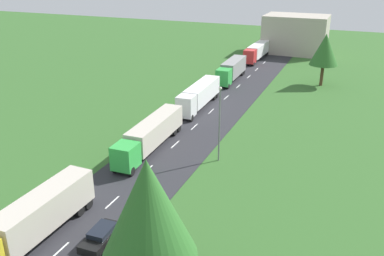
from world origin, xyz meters
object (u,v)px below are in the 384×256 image
car_second (101,236)px  lamppost_second (219,121)px  truck_second (151,134)px  tree_oak (325,50)px  truck_lead (35,218)px  distant_building (295,34)px  truck_fifth (257,51)px  tree_birch (148,209)px  truck_fourth (232,70)px  motorcycle_courier (112,249)px  truck_third (199,95)px

car_second → lamppost_second: size_ratio=0.47×
truck_second → tree_oak: (16.29, 37.43, 4.62)m
lamppost_second → truck_lead: bearing=-114.7°
lamppost_second → distant_building: 65.21m
car_second → distant_building: (1.70, 83.60, 3.81)m
truck_fifth → tree_birch: tree_birch is taller
tree_oak → truck_fourth: bearing=-168.9°
motorcycle_courier → lamppost_second: size_ratio=0.22×
truck_fifth → tree_oak: size_ratio=1.54×
truck_fifth → car_second: bearing=-86.0°
truck_third → truck_fifth: truck_third is taller
tree_birch → distant_building: (-4.82, 87.18, -2.59)m
motorcycle_courier → truck_second: bearing=108.5°
truck_fourth → motorcycle_courier: size_ratio=6.59×
tree_oak → distant_building: 29.72m
truck_fourth → tree_birch: size_ratio=1.19×
truck_fourth → distant_building: size_ratio=0.84×
truck_third → truck_fourth: 17.36m
truck_second → lamppost_second: (8.74, 0.27, 2.90)m
tree_birch → distant_building: size_ratio=0.71×
truck_lead → motorcycle_courier: truck_lead is taller
truck_fourth → truck_fifth: (0.11, 19.83, -0.08)m
motorcycle_courier → truck_fifth: bearing=95.1°
truck_fourth → tree_oak: tree_oak is taller
car_second → lamppost_second: lamppost_second is taller
truck_second → distant_building: 65.83m
truck_second → truck_fifth: (-0.15, 54.02, 0.03)m
distant_building → lamppost_second: bearing=-88.1°
car_second → motorcycle_courier: size_ratio=2.20×
truck_lead → car_second: size_ratio=3.07×
truck_second → car_second: size_ratio=3.53×
truck_fifth → lamppost_second: (8.90, -53.75, 2.87)m
truck_second → tree_birch: bearing=-62.3°
motorcycle_courier → distant_building: bearing=89.8°
tree_birch → car_second: bearing=151.3°
truck_fourth → motorcycle_courier: (6.60, -53.10, -1.66)m
truck_second → truck_third: truck_third is taller
truck_lead → tree_oak: 59.65m
car_second → tree_birch: size_ratio=0.40×
truck_third → car_second: 35.37m
truck_second → truck_fourth: truck_fourth is taller
tree_oak → distant_building: bearing=109.1°
tree_oak → tree_birch: bearing=-94.7°
truck_third → car_second: (5.09, -34.98, -1.32)m
motorcycle_courier → tree_birch: bearing=-29.1°
truck_lead → car_second: bearing=15.9°
truck_fourth → distant_building: (6.85, 31.26, 2.44)m
distant_building → truck_second: bearing=-95.7°
truck_fifth → distant_building: distant_building is taller
truck_lead → distant_building: distant_building is taller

